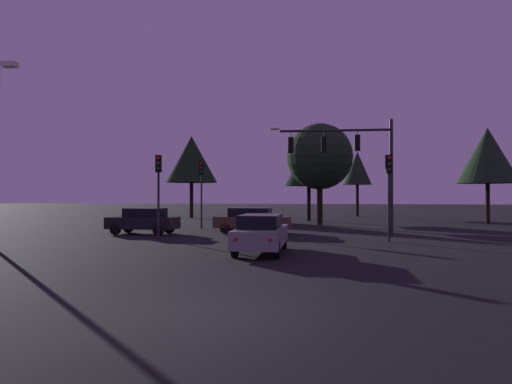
{
  "coord_description": "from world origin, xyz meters",
  "views": [
    {
      "loc": [
        2.21,
        -8.25,
        2.28
      ],
      "look_at": [
        -1.94,
        21.0,
        2.5
      ],
      "focal_mm": 31.09,
      "sensor_mm": 36.0,
      "label": 1
    }
  ],
  "objects_px": {
    "car_nearside_lane": "(261,233)",
    "tree_left_far": "(488,156)",
    "tree_behind_sign": "(320,157)",
    "tree_right_cluster": "(309,162)",
    "car_crossing_left": "(252,220)",
    "tree_lot_edge": "(191,159)",
    "traffic_light_corner_right": "(158,180)",
    "car_crossing_right": "(143,221)",
    "traffic_light_median": "(201,181)",
    "traffic_signal_mast_arm": "(350,154)",
    "tree_center_horizon": "(357,168)",
    "traffic_light_corner_left": "(389,180)"
  },
  "relations": [
    {
      "from": "traffic_light_median",
      "to": "car_crossing_left",
      "type": "distance_m",
      "value": 5.39
    },
    {
      "from": "tree_right_cluster",
      "to": "traffic_light_median",
      "type": "bearing_deg",
      "value": -123.04
    },
    {
      "from": "car_nearside_lane",
      "to": "tree_left_far",
      "type": "height_order",
      "value": "tree_left_far"
    },
    {
      "from": "tree_behind_sign",
      "to": "tree_left_far",
      "type": "bearing_deg",
      "value": 11.65
    },
    {
      "from": "traffic_light_corner_right",
      "to": "traffic_light_corner_left",
      "type": "bearing_deg",
      "value": 0.79
    },
    {
      "from": "tree_left_far",
      "to": "tree_center_horizon",
      "type": "bearing_deg",
      "value": 127.4
    },
    {
      "from": "traffic_light_median",
      "to": "tree_behind_sign",
      "type": "bearing_deg",
      "value": 31.87
    },
    {
      "from": "tree_left_far",
      "to": "tree_lot_edge",
      "type": "xyz_separation_m",
      "value": [
        -25.85,
        6.35,
        0.5
      ]
    },
    {
      "from": "traffic_signal_mast_arm",
      "to": "traffic_light_corner_right",
      "type": "distance_m",
      "value": 10.66
    },
    {
      "from": "tree_behind_sign",
      "to": "car_nearside_lane",
      "type": "bearing_deg",
      "value": -97.84
    },
    {
      "from": "traffic_light_corner_right",
      "to": "tree_center_horizon",
      "type": "xyz_separation_m",
      "value": [
        12.4,
        26.61,
        2.08
      ]
    },
    {
      "from": "tree_left_far",
      "to": "tree_center_horizon",
      "type": "xyz_separation_m",
      "value": [
        -9.01,
        11.78,
        -0.22
      ]
    },
    {
      "from": "traffic_signal_mast_arm",
      "to": "tree_right_cluster",
      "type": "bearing_deg",
      "value": 100.21
    },
    {
      "from": "traffic_signal_mast_arm",
      "to": "traffic_light_median",
      "type": "xyz_separation_m",
      "value": [
        -9.67,
        3.91,
        -1.35
      ]
    },
    {
      "from": "traffic_signal_mast_arm",
      "to": "car_nearside_lane",
      "type": "bearing_deg",
      "value": -116.68
    },
    {
      "from": "car_crossing_left",
      "to": "tree_left_far",
      "type": "relative_size",
      "value": 0.61
    },
    {
      "from": "car_crossing_left",
      "to": "tree_right_cluster",
      "type": "relative_size",
      "value": 0.63
    },
    {
      "from": "traffic_light_corner_right",
      "to": "tree_left_far",
      "type": "relative_size",
      "value": 0.58
    },
    {
      "from": "car_crossing_right",
      "to": "tree_lot_edge",
      "type": "xyz_separation_m",
      "value": [
        -2.51,
        18.45,
        5.11
      ]
    },
    {
      "from": "car_nearside_lane",
      "to": "car_crossing_right",
      "type": "height_order",
      "value": "same"
    },
    {
      "from": "traffic_light_corner_left",
      "to": "car_crossing_left",
      "type": "distance_m",
      "value": 8.79
    },
    {
      "from": "traffic_light_corner_left",
      "to": "traffic_light_corner_right",
      "type": "xyz_separation_m",
      "value": [
        -11.66,
        -0.16,
        0.08
      ]
    },
    {
      "from": "traffic_signal_mast_arm",
      "to": "tree_lot_edge",
      "type": "xyz_separation_m",
      "value": [
        -14.48,
        17.91,
        1.31
      ]
    },
    {
      "from": "traffic_light_median",
      "to": "car_nearside_lane",
      "type": "distance_m",
      "value": 13.41
    },
    {
      "from": "traffic_light_corner_left",
      "to": "tree_right_cluster",
      "type": "distance_m",
      "value": 18.45
    },
    {
      "from": "car_nearside_lane",
      "to": "traffic_light_median",
      "type": "bearing_deg",
      "value": 115.36
    },
    {
      "from": "traffic_light_corner_left",
      "to": "car_crossing_right",
      "type": "xyz_separation_m",
      "value": [
        -13.59,
        2.56,
        -2.22
      ]
    },
    {
      "from": "tree_behind_sign",
      "to": "tree_right_cluster",
      "type": "relative_size",
      "value": 1.05
    },
    {
      "from": "car_nearside_lane",
      "to": "tree_lot_edge",
      "type": "height_order",
      "value": "tree_lot_edge"
    },
    {
      "from": "traffic_light_corner_right",
      "to": "car_crossing_left",
      "type": "relative_size",
      "value": 0.94
    },
    {
      "from": "traffic_light_corner_right",
      "to": "tree_behind_sign",
      "type": "distance_m",
      "value": 14.87
    },
    {
      "from": "car_crossing_left",
      "to": "tree_lot_edge",
      "type": "distance_m",
      "value": 19.61
    },
    {
      "from": "car_nearside_lane",
      "to": "tree_lot_edge",
      "type": "relative_size",
      "value": 0.55
    },
    {
      "from": "car_crossing_left",
      "to": "car_crossing_right",
      "type": "bearing_deg",
      "value": -165.18
    },
    {
      "from": "traffic_light_corner_right",
      "to": "tree_left_far",
      "type": "height_order",
      "value": "tree_left_far"
    },
    {
      "from": "traffic_light_corner_left",
      "to": "traffic_light_corner_right",
      "type": "distance_m",
      "value": 11.66
    },
    {
      "from": "traffic_light_corner_left",
      "to": "traffic_light_median",
      "type": "height_order",
      "value": "traffic_light_median"
    },
    {
      "from": "car_nearside_lane",
      "to": "traffic_signal_mast_arm",
      "type": "bearing_deg",
      "value": 63.32
    },
    {
      "from": "traffic_light_corner_left",
      "to": "tree_left_far",
      "type": "xyz_separation_m",
      "value": [
        9.75,
        14.66,
        2.39
      ]
    },
    {
      "from": "car_crossing_right",
      "to": "tree_center_horizon",
      "type": "distance_m",
      "value": 28.2
    },
    {
      "from": "car_crossing_left",
      "to": "tree_behind_sign",
      "type": "bearing_deg",
      "value": 62.32
    },
    {
      "from": "traffic_light_corner_left",
      "to": "traffic_signal_mast_arm",
      "type": "bearing_deg",
      "value": 117.57
    },
    {
      "from": "traffic_light_median",
      "to": "tree_behind_sign",
      "type": "height_order",
      "value": "tree_behind_sign"
    },
    {
      "from": "car_nearside_lane",
      "to": "tree_center_horizon",
      "type": "distance_m",
      "value": 32.3
    },
    {
      "from": "car_crossing_left",
      "to": "tree_behind_sign",
      "type": "height_order",
      "value": "tree_behind_sign"
    },
    {
      "from": "tree_right_cluster",
      "to": "traffic_light_corner_right",
      "type": "bearing_deg",
      "value": -112.36
    },
    {
      "from": "traffic_light_corner_right",
      "to": "car_crossing_right",
      "type": "distance_m",
      "value": 4.06
    },
    {
      "from": "car_crossing_right",
      "to": "car_crossing_left",
      "type": "bearing_deg",
      "value": 14.82
    },
    {
      "from": "traffic_signal_mast_arm",
      "to": "tree_right_cluster",
      "type": "height_order",
      "value": "tree_right_cluster"
    },
    {
      "from": "car_crossing_right",
      "to": "tree_right_cluster",
      "type": "bearing_deg",
      "value": 58.54
    }
  ]
}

